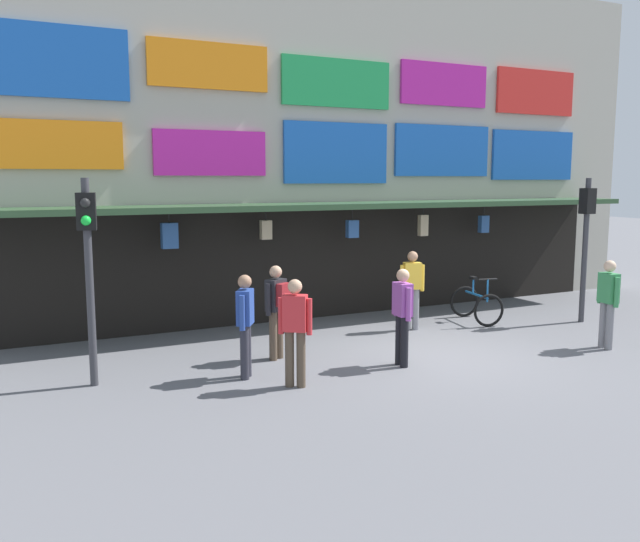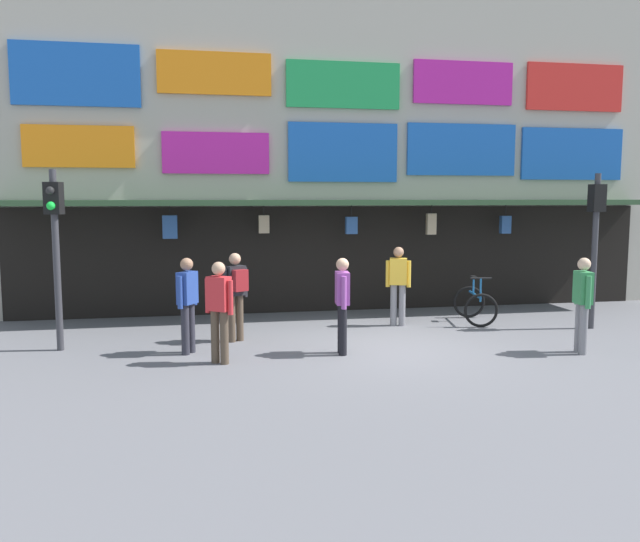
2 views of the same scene
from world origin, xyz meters
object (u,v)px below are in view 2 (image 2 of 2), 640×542
pedestrian_in_white (187,300)px  bicycle_parked (475,304)px  traffic_light_far (595,226)px  pedestrian_in_green (583,300)px  traffic_light_near (55,230)px  pedestrian_in_black (219,307)px  pedestrian_in_purple (398,281)px  pedestrian_in_red (342,300)px  pedestrian_in_blue (236,290)px

pedestrian_in_white → bicycle_parked: bearing=15.8°
traffic_light_far → pedestrian_in_green: bearing=-127.3°
traffic_light_near → pedestrian_in_green: traffic_light_near is taller
traffic_light_near → pedestrian_in_white: size_ratio=1.90×
traffic_light_far → pedestrian_in_black: (-7.69, -1.47, -1.19)m
pedestrian_in_green → pedestrian_in_purple: same height
pedestrian_in_white → pedestrian_in_red: (2.63, -0.53, 0.00)m
pedestrian_in_blue → pedestrian_in_purple: 3.57m
pedestrian_in_black → pedestrian_in_green: bearing=-4.2°
pedestrian_in_white → pedestrian_in_black: bearing=-56.5°
traffic_light_near → pedestrian_in_purple: (6.60, 1.04, -1.19)m
bicycle_parked → pedestrian_in_purple: pedestrian_in_purple is taller
pedestrian_in_white → pedestrian_in_green: (6.74, -1.24, 0.00)m
traffic_light_near → pedestrian_in_black: bearing=-27.5°
bicycle_parked → pedestrian_in_white: bearing=-164.2°
pedestrian_in_red → pedestrian_in_green: bearing=-9.9°
bicycle_parked → pedestrian_in_red: size_ratio=0.76×
bicycle_parked → pedestrian_in_white: 6.36m
bicycle_parked → pedestrian_in_black: 6.14m
pedestrian_in_purple → pedestrian_in_black: bearing=-147.0°
traffic_light_near → traffic_light_far: same height
pedestrian_in_blue → pedestrian_in_green: 6.21m
pedestrian_in_red → pedestrian_in_green: same height
bicycle_parked → pedestrian_in_green: 3.09m
traffic_light_near → bicycle_parked: bearing=7.3°
pedestrian_in_white → pedestrian_in_red: same height
bicycle_parked → pedestrian_in_red: bearing=-147.0°
traffic_light_far → pedestrian_in_blue: size_ratio=1.90×
pedestrian_in_red → pedestrian_in_black: same height
pedestrian_in_white → pedestrian_in_green: size_ratio=1.00×
pedestrian_in_white → pedestrian_in_purple: same height
bicycle_parked → pedestrian_in_green: bearing=-77.7°
pedestrian_in_black → bicycle_parked: bearing=24.2°
pedestrian_in_black → pedestrian_in_blue: bearing=77.1°
bicycle_parked → pedestrian_in_purple: bearing=-179.1°
pedestrian_in_red → pedestrian_in_green: (4.11, -0.71, 0.00)m
traffic_light_near → pedestrian_in_green: bearing=-12.0°
traffic_light_near → pedestrian_in_black: (2.77, -1.45, -1.19)m
pedestrian_in_white → pedestrian_in_red: 2.68m
pedestrian_in_black → pedestrian_in_green: same height
pedestrian_in_blue → pedestrian_in_red: same height
traffic_light_far → bicycle_parked: (-2.12, 1.04, -1.75)m
traffic_light_far → bicycle_parked: size_ratio=2.51×
bicycle_parked → pedestrian_in_blue: pedestrian_in_blue is taller
pedestrian_in_black → pedestrian_in_purple: size_ratio=1.00×
traffic_light_far → pedestrian_in_purple: traffic_light_far is taller
traffic_light_far → pedestrian_in_red: bearing=-167.8°
pedestrian_in_blue → pedestrian_in_purple: bearing=14.6°
bicycle_parked → traffic_light_near: bearing=-172.7°
traffic_light_near → pedestrian_in_purple: 6.78m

